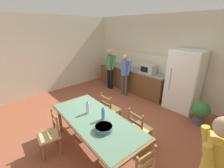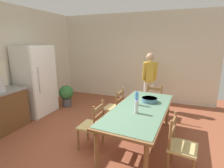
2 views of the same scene
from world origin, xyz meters
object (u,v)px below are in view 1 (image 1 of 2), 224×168
potted_plant (201,112)px  person_at_sink (110,67)px  microwave (148,69)px  dining_table (95,122)px  bottle_near_centre (88,108)px  bottle_off_centre (103,114)px  refrigerator (184,81)px  chair_side_near_left (50,134)px  chair_side_far_left (110,110)px  chair_side_far_right (139,129)px  person_at_counter (125,73)px  serving_bowl (104,128)px

potted_plant → person_at_sink: bearing=-179.2°
microwave → dining_table: 3.15m
bottle_near_centre → bottle_off_centre: (0.40, 0.09, 0.00)m
refrigerator → dining_table: refrigerator is taller
chair_side_near_left → potted_plant: bearing=69.7°
bottle_near_centre → chair_side_far_left: 0.92m
bottle_off_centre → bottle_near_centre: bearing=-167.2°
dining_table → chair_side_near_left: size_ratio=2.55×
chair_side_far_right → microwave: bearing=-55.1°
dining_table → person_at_counter: (-1.46, 2.50, 0.20)m
serving_bowl → person_at_sink: person_at_sink is taller
chair_side_near_left → person_at_counter: 3.39m
serving_bowl → potted_plant: serving_bowl is taller
bottle_near_centre → bottle_off_centre: size_ratio=1.00×
dining_table → potted_plant: bearing=64.7°
dining_table → person_at_sink: 3.42m
person_at_sink → person_at_counter: bearing=-91.4°
microwave → chair_side_near_left: 3.81m
bottle_near_centre → chair_side_far_right: bottle_near_centre is taller
chair_side_far_right → potted_plant: (0.65, 1.83, -0.06)m
chair_side_far_left → chair_side_near_left: bearing=86.2°
bottle_near_centre → person_at_sink: size_ratio=0.16×
bottle_off_centre → dining_table: bearing=-137.3°
person_at_counter → dining_table: bearing=-149.7°
refrigerator → person_at_counter: size_ratio=1.19×
chair_side_far_right → chair_side_far_left: bearing=-0.1°
dining_table → bottle_off_centre: size_ratio=8.60×
serving_bowl → potted_plant: 2.82m
bottle_off_centre → person_at_counter: (-1.58, 2.39, 0.01)m
person_at_counter → bottle_off_centre: bearing=-146.4°
bottle_near_centre → person_at_counter: (-1.18, 2.48, 0.01)m
microwave → chair_side_far_left: (0.35, -2.21, -0.63)m
chair_side_near_left → chair_side_far_right: 1.85m
bottle_near_centre → chair_side_near_left: size_ratio=0.30×
refrigerator → dining_table: size_ratio=0.81×
serving_bowl → person_at_counter: 3.19m
chair_side_far_left → potted_plant: size_ratio=1.36×
chair_side_far_right → person_at_sink: (-2.87, 1.78, 0.50)m
refrigerator → bottle_near_centre: bearing=-104.4°
microwave → bottle_near_centre: size_ratio=1.85×
dining_table → bottle_near_centre: bottle_near_centre is taller
chair_side_far_right → person_at_sink: size_ratio=0.54×
refrigerator → person_at_counter: bearing=-165.6°
serving_bowl → chair_side_far_right: (0.17, 0.84, -0.36)m
person_at_sink → potted_plant: person_at_sink is taller
serving_bowl → person_at_counter: (-1.85, 2.60, 0.08)m
refrigerator → chair_side_near_left: (-1.05, -3.73, -0.50)m
refrigerator → person_at_sink: bearing=-170.2°
chair_side_near_left → person_at_counter: size_ratio=0.58×
dining_table → serving_bowl: size_ratio=7.25×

